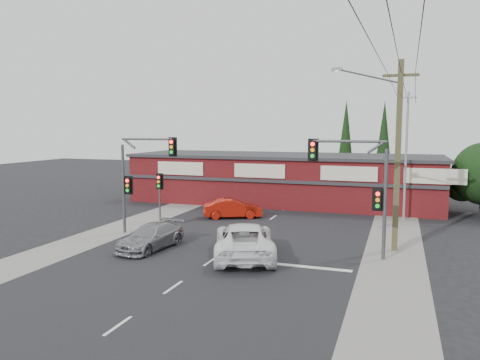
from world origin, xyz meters
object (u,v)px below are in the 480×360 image
(silver_suv, at_px, (151,237))
(utility_pole, at_px, (395,149))
(white_suv, at_px, (244,240))
(shop_building, at_px, (284,178))
(red_sedan, at_px, (233,208))

(silver_suv, bearing_deg, utility_pole, 24.33)
(white_suv, distance_m, shop_building, 17.94)
(shop_building, height_order, utility_pole, utility_pole)
(silver_suv, distance_m, shop_building, 18.22)
(silver_suv, relative_size, utility_pole, 0.46)
(shop_building, relative_size, utility_pole, 2.73)
(silver_suv, bearing_deg, white_suv, 8.57)
(red_sedan, height_order, shop_building, shop_building)
(utility_pole, bearing_deg, silver_suv, -162.36)
(white_suv, relative_size, shop_building, 0.23)
(red_sedan, bearing_deg, white_suv, 177.82)
(white_suv, bearing_deg, shop_building, -102.14)
(white_suv, xyz_separation_m, red_sedan, (-4.08, 9.53, -0.17))
(white_suv, height_order, utility_pole, utility_pole)
(silver_suv, height_order, utility_pole, utility_pole)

